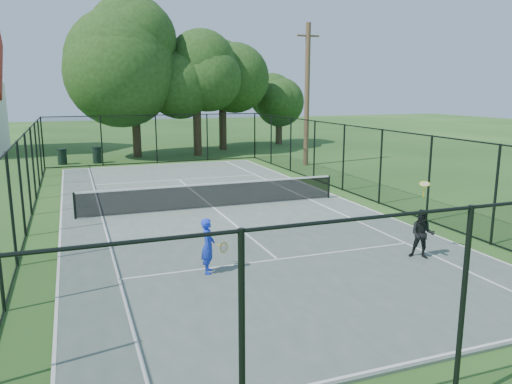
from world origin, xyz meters
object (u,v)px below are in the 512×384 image
object	(u,v)px
utility_pole	(307,95)
tennis_net	(213,194)
player_black	(422,234)
player_blue	(208,246)
trash_bin_left	(62,157)
trash_bin_right	(97,155)

from	to	relation	value
utility_pole	tennis_net	bearing A→B (deg)	-132.75
player_black	player_blue	bearing A→B (deg)	170.72
tennis_net	player_blue	bearing A→B (deg)	-106.52
utility_pole	player_black	distance (m)	17.58
trash_bin_left	player_blue	xyz separation A→B (m)	(3.55, -21.10, 0.26)
trash_bin_right	utility_pole	world-z (taller)	utility_pole
tennis_net	trash_bin_left	world-z (taller)	tennis_net
tennis_net	player_black	bearing A→B (deg)	-64.16
tennis_net	trash_bin_left	xyz separation A→B (m)	(-5.53, 14.42, -0.09)
utility_pole	player_black	world-z (taller)	utility_pole
player_blue	player_black	world-z (taller)	player_black
player_blue	player_black	size ratio (longest dim) A/B	0.68
trash_bin_left	player_black	world-z (taller)	player_black
tennis_net	trash_bin_left	size ratio (longest dim) A/B	10.50
utility_pole	player_blue	distance (m)	19.07
trash_bin_right	player_black	bearing A→B (deg)	-71.84
tennis_net	player_black	xyz separation A→B (m)	(3.68, -7.60, 0.15)
trash_bin_left	player_blue	bearing A→B (deg)	-80.44
tennis_net	utility_pole	world-z (taller)	utility_pole
utility_pole	player_blue	bearing A→B (deg)	-123.30
trash_bin_left	player_black	bearing A→B (deg)	-67.30
trash_bin_right	tennis_net	bearing A→B (deg)	-76.24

